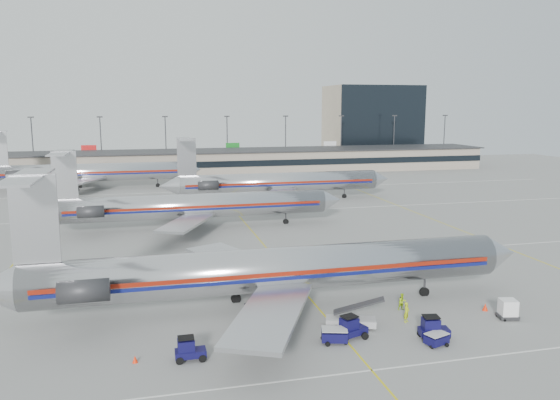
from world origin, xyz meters
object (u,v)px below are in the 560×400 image
object	(u,v)px
jet_foreground	(264,270)
jet_second_row	(190,206)
belt_loader	(352,319)
uld_container	(508,309)
tug_center	(351,328)

from	to	relation	value
jet_foreground	jet_second_row	size ratio (longest dim) A/B	1.08
jet_second_row	belt_loader	size ratio (longest dim) A/B	9.21
jet_second_row	uld_container	size ratio (longest dim) A/B	24.76
uld_container	belt_loader	size ratio (longest dim) A/B	0.37
jet_second_row	tug_center	xyz separation A→B (m)	(9.14, -42.32, -2.63)
uld_container	jet_foreground	bearing A→B (deg)	173.16
tug_center	belt_loader	distance (m)	2.18
jet_foreground	uld_container	bearing A→B (deg)	-19.16
jet_second_row	belt_loader	xyz separation A→B (m)	(9.97, -40.32, -2.80)
belt_loader	tug_center	bearing A→B (deg)	-93.46
jet_second_row	uld_container	xyz separation A→B (m)	(23.65, -41.73, -2.62)
jet_foreground	jet_second_row	bearing A→B (deg)	96.14
tug_center	uld_container	world-z (taller)	tug_center
tug_center	uld_container	distance (m)	14.52
jet_foreground	uld_container	xyz separation A→B (m)	(19.90, -6.91, -2.89)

